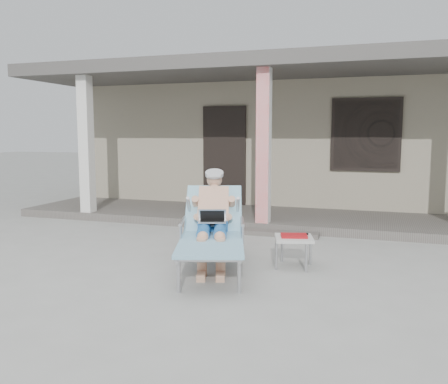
% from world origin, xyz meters
% --- Properties ---
extents(ground, '(60.00, 60.00, 0.00)m').
position_xyz_m(ground, '(0.00, 0.00, 0.00)').
color(ground, '#9E9E99').
rests_on(ground, ground).
extents(house, '(10.40, 5.40, 3.30)m').
position_xyz_m(house, '(0.00, 6.50, 1.67)').
color(house, gray).
rests_on(house, ground).
extents(porch_deck, '(10.00, 2.00, 0.15)m').
position_xyz_m(porch_deck, '(0.00, 3.00, 0.07)').
color(porch_deck, '#605B56').
rests_on(porch_deck, ground).
extents(porch_overhang, '(10.00, 2.30, 2.85)m').
position_xyz_m(porch_overhang, '(0.00, 2.95, 2.79)').
color(porch_overhang, silver).
rests_on(porch_overhang, porch_deck).
extents(porch_step, '(2.00, 0.30, 0.07)m').
position_xyz_m(porch_step, '(0.00, 1.85, 0.04)').
color(porch_step, '#605B56').
rests_on(porch_step, ground).
extents(lounger, '(1.27, 2.03, 1.28)m').
position_xyz_m(lounger, '(-0.07, -0.25, 0.79)').
color(lounger, '#B7B7BC').
rests_on(lounger, ground).
extents(side_table, '(0.56, 0.56, 0.42)m').
position_xyz_m(side_table, '(0.89, 0.09, 0.35)').
color(side_table, beige).
rests_on(side_table, ground).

